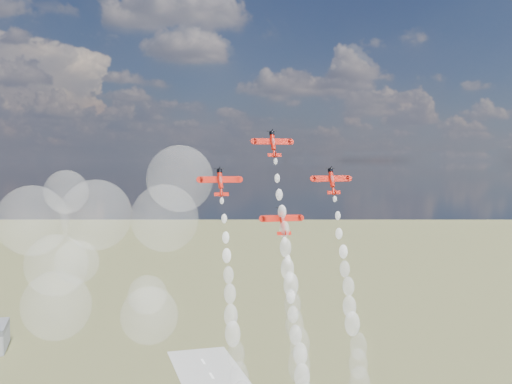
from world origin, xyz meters
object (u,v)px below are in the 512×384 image
object	(u,v)px
plane_right	(332,181)
plane_slot	(282,221)
plane_lead	(273,143)
plane_left	(220,182)

from	to	relation	value
plane_right	plane_slot	xyz separation A→B (m)	(-15.72, -4.10, -10.21)
plane_lead	plane_left	distance (m)	19.18
plane_left	plane_right	world-z (taller)	same
plane_lead	plane_slot	xyz separation A→B (m)	(0.00, -8.20, -20.42)
plane_left	plane_right	size ratio (longest dim) A/B	1.00
plane_slot	plane_left	bearing A→B (deg)	165.37
plane_left	plane_right	xyz separation A→B (m)	(31.43, 0.00, 0.00)
plane_slot	plane_right	bearing A→B (deg)	14.63
plane_lead	plane_slot	distance (m)	22.00
plane_right	plane_left	bearing A→B (deg)	180.00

